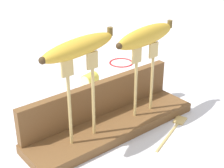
% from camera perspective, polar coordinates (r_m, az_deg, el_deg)
% --- Properties ---
extents(ground_plane, '(3.00, 3.00, 0.00)m').
position_cam_1_polar(ground_plane, '(0.84, 0.00, -7.49)').
color(ground_plane, silver).
extents(wooden_board, '(0.43, 0.12, 0.02)m').
position_cam_1_polar(wooden_board, '(0.84, 0.00, -6.86)').
color(wooden_board, brown).
rests_on(wooden_board, ground).
extents(board_backstop, '(0.42, 0.02, 0.09)m').
position_cam_1_polar(board_backstop, '(0.84, -2.08, -2.38)').
color(board_backstop, brown).
rests_on(board_backstop, wooden_board).
extents(fork_stand_left, '(0.09, 0.01, 0.19)m').
position_cam_1_polar(fork_stand_left, '(0.72, -5.03, -1.16)').
color(fork_stand_left, tan).
rests_on(fork_stand_left, wooden_board).
extents(fork_stand_right, '(0.08, 0.01, 0.17)m').
position_cam_1_polar(fork_stand_right, '(0.83, 5.28, 1.76)').
color(fork_stand_right, tan).
rests_on(fork_stand_right, wooden_board).
extents(banana_raised_left, '(0.19, 0.08, 0.04)m').
position_cam_1_polar(banana_raised_left, '(0.68, -5.35, 6.03)').
color(banana_raised_left, gold).
rests_on(banana_raised_left, fork_stand_left).
extents(banana_raised_right, '(0.19, 0.06, 0.04)m').
position_cam_1_polar(banana_raised_right, '(0.79, 5.54, 7.79)').
color(banana_raised_right, gold).
rests_on(banana_raised_right, fork_stand_right).
extents(fork_fallen_near, '(0.16, 0.08, 0.01)m').
position_cam_1_polar(fork_fallen_near, '(0.86, 10.05, -6.95)').
color(fork_fallen_near, tan).
rests_on(fork_fallen_near, ground).
extents(banana_chunk_near, '(0.05, 0.05, 0.04)m').
position_cam_1_polar(banana_chunk_near, '(1.05, -3.66, 0.82)').
color(banana_chunk_near, '#DBD147').
rests_on(banana_chunk_near, ground).
extents(wire_coil, '(0.08, 0.08, 0.01)m').
position_cam_1_polar(wire_coil, '(1.21, 1.52, 3.57)').
color(wire_coil, red).
rests_on(wire_coil, ground).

